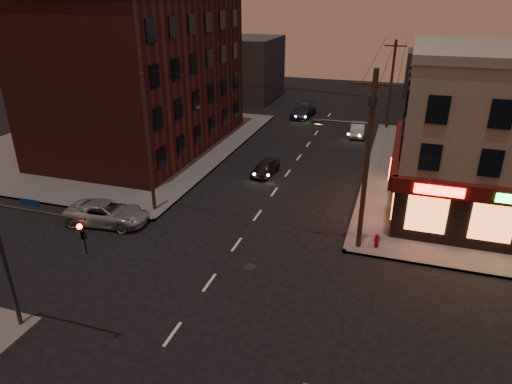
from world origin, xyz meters
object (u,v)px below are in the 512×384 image
at_px(sedan_near, 265,168).
at_px(sedan_far, 303,111).
at_px(sedan_mid, 358,129).
at_px(suv_cross, 107,213).
at_px(fire_hydrant, 377,240).

bearing_deg(sedan_near, sedan_far, 100.00).
bearing_deg(sedan_far, sedan_near, -80.97).
bearing_deg(sedan_mid, sedan_far, 136.51).
height_order(suv_cross, sedan_far, suv_cross).
xyz_separation_m(sedan_far, fire_hydrant, (10.59, -28.11, -0.12)).
relative_size(sedan_near, fire_hydrant, 4.23).
distance_m(suv_cross, sedan_near, 13.19).
bearing_deg(sedan_near, suv_cross, -115.78).
xyz_separation_m(suv_cross, sedan_mid, (12.87, 24.38, -0.06)).
bearing_deg(fire_hydrant, suv_cross, -173.09).
bearing_deg(sedan_far, suv_cross, -95.51).
height_order(sedan_near, sedan_mid, sedan_mid).
bearing_deg(fire_hydrant, sedan_far, 110.63).
xyz_separation_m(suv_cross, sedan_near, (7.06, 11.14, -0.12)).
distance_m(sedan_mid, fire_hydrant, 22.68).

